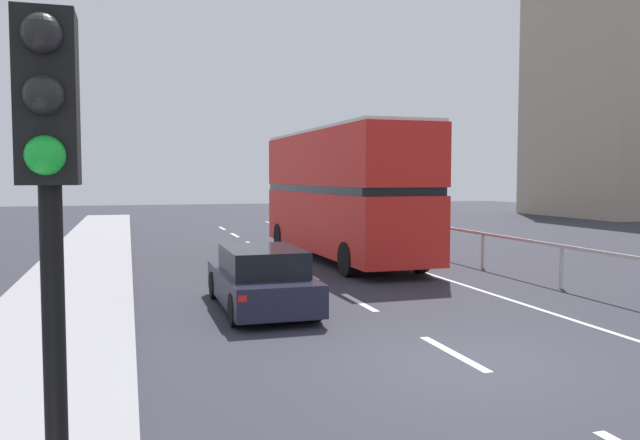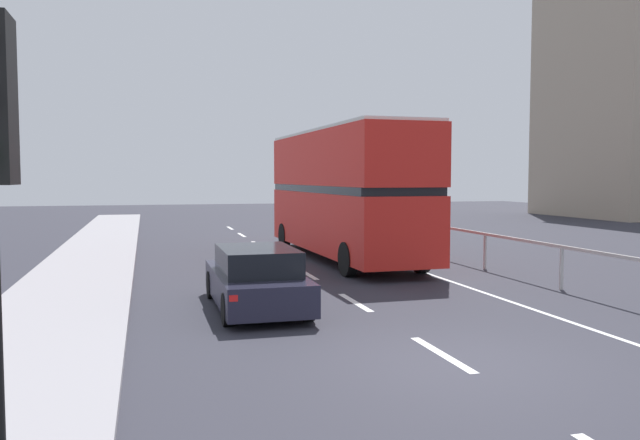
{
  "view_description": "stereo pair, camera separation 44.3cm",
  "coord_description": "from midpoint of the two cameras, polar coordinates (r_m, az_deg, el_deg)",
  "views": [
    {
      "loc": [
        -5.02,
        -8.77,
        2.86
      ],
      "look_at": [
        0.23,
        8.85,
        1.63
      ],
      "focal_mm": 36.24,
      "sensor_mm": 36.0,
      "label": 1
    },
    {
      "loc": [
        -4.59,
        -8.89,
        2.86
      ],
      "look_at": [
        0.23,
        8.85,
        1.63
      ],
      "focal_mm": 36.24,
      "sensor_mm": 36.0,
      "label": 2
    }
  ],
  "objects": [
    {
      "name": "ground_plane",
      "position": [
        10.47,
        11.76,
        -12.4
      ],
      "size": [
        73.9,
        120.0,
        0.1
      ],
      "primitive_type": "cube",
      "color": "#2A2A33"
    },
    {
      "name": "near_sidewalk_kerb",
      "position": [
        9.4,
        -26.29,
        -13.84
      ],
      "size": [
        2.89,
        80.0,
        0.14
      ],
      "primitive_type": "cube",
      "color": "gray",
      "rests_on": "ground"
    },
    {
      "name": "lane_paint_markings",
      "position": [
        18.7,
        5.41,
        -4.99
      ],
      "size": [
        3.62,
        46.0,
        0.01
      ],
      "color": "silver",
      "rests_on": "ground"
    },
    {
      "name": "bridge_side_railing",
      "position": [
        20.73,
        13.61,
        -1.65
      ],
      "size": [
        0.1,
        42.0,
        1.13
      ],
      "color": "#BAB6B2",
      "rests_on": "ground"
    },
    {
      "name": "double_decker_bus_red",
      "position": [
        22.41,
        1.28,
        2.6
      ],
      "size": [
        2.82,
        10.82,
        4.47
      ],
      "rotation": [
        0.0,
        0.0,
        0.03
      ],
      "color": "red",
      "rests_on": "ground"
    },
    {
      "name": "hatchback_car_near",
      "position": [
        14.04,
        -6.14,
        -5.24
      ],
      "size": [
        1.81,
        4.36,
        1.36
      ],
      "rotation": [
        0.0,
        0.0,
        0.0
      ],
      "color": "#1F1E2F",
      "rests_on": "ground"
    },
    {
      "name": "traffic_signal_pole",
      "position": [
        3.75,
        -25.94,
        2.95
      ],
      "size": [
        0.3,
        0.42,
        3.57
      ],
      "color": "black",
      "rests_on": "near_sidewalk_kerb"
    }
  ]
}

